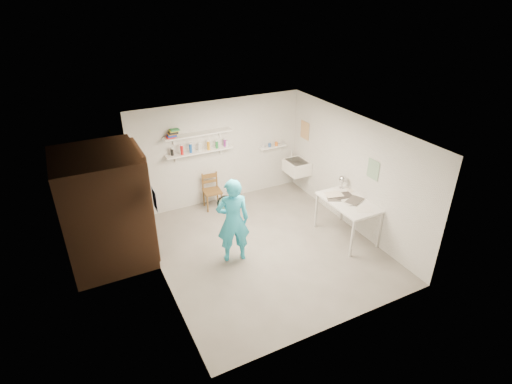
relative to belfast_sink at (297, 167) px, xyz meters
name	(u,v)px	position (x,y,z in m)	size (l,w,h in m)	color
floor	(265,248)	(-1.75, -1.70, -0.71)	(4.00, 4.50, 0.02)	slate
ceiling	(267,130)	(-1.75, -1.70, 1.71)	(4.00, 4.50, 0.02)	silver
wall_back	(219,152)	(-1.75, 0.56, 0.50)	(4.00, 0.02, 2.40)	silver
wall_front	(343,263)	(-1.75, -3.96, 0.50)	(4.00, 0.02, 2.40)	silver
wall_left	(157,220)	(-3.76, -1.70, 0.50)	(0.02, 4.50, 2.40)	silver
wall_right	(353,173)	(0.26, -1.70, 0.50)	(0.02, 4.50, 2.40)	silver
doorway_recess	(145,202)	(-3.74, -0.65, 0.30)	(0.02, 0.90, 2.00)	black
corridor_box	(104,209)	(-4.45, -0.65, 0.35)	(1.40, 1.50, 2.10)	brown
door_lintel	(138,149)	(-3.72, -0.65, 1.35)	(0.06, 1.05, 0.10)	brown
door_jamb_near	(152,215)	(-3.72, -1.15, 0.30)	(0.06, 0.10, 2.00)	brown
door_jamb_far	(140,191)	(-3.72, -0.15, 0.30)	(0.06, 0.10, 2.00)	brown
shelf_lower	(200,152)	(-2.25, 0.43, 0.65)	(1.50, 0.22, 0.03)	white
shelf_upper	(198,134)	(-2.25, 0.43, 1.05)	(1.50, 0.22, 0.03)	white
ledge_shelf	(273,147)	(-0.40, 0.47, 0.42)	(0.70, 0.14, 0.03)	white
poster_left	(155,200)	(-3.74, -1.65, 0.85)	(0.01, 0.28, 0.36)	#334C7F
poster_right_a	(305,130)	(0.24, 0.10, 0.85)	(0.01, 0.34, 0.42)	#995933
poster_right_b	(373,170)	(0.24, -2.25, 0.80)	(0.01, 0.30, 0.38)	#3F724C
belfast_sink	(297,167)	(0.00, 0.00, 0.00)	(0.48, 0.60, 0.30)	white
man	(233,221)	(-2.43, -1.72, 0.13)	(0.60, 0.40, 1.66)	#2AB2D5
wall_clock	(225,203)	(-2.48, -1.51, 0.40)	(0.30, 0.30, 0.04)	beige
wooden_chair	(212,191)	(-2.08, 0.24, -0.28)	(0.39, 0.37, 0.84)	brown
work_table	(347,219)	(-0.11, -2.09, -0.29)	(0.75, 1.24, 0.83)	white
desk_lamp	(343,179)	(0.10, -1.59, 0.35)	(0.16, 0.16, 0.16)	silver
spray_cans	(199,147)	(-2.25, 0.43, 0.75)	(1.26, 0.06, 0.17)	black
book_stack	(173,134)	(-2.80, 0.43, 1.15)	(0.28, 0.14, 0.17)	red
ledge_pots	(273,144)	(-0.40, 0.47, 0.48)	(0.48, 0.07, 0.09)	silver
papers	(349,200)	(-0.11, -2.09, 0.14)	(0.30, 0.22, 0.03)	silver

